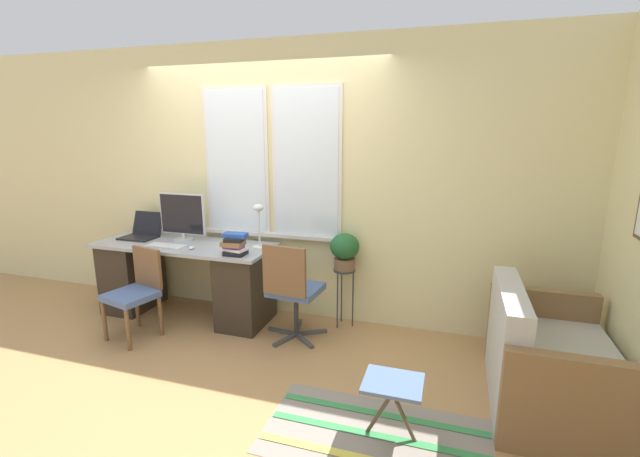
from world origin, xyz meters
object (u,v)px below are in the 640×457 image
object	(u,v)px
office_chair_swivel	(292,289)
plant_stand	(344,278)
couch_loveseat	(547,366)
mouse	(192,248)
desk_chair_wooden	(136,290)
keyboard	(166,246)
folding_stool	(393,388)
laptop	(142,232)
monitor	(182,217)
potted_plant	(345,250)
desk_lamp	(259,219)
book_stack	(234,244)

from	to	relation	value
office_chair_swivel	plant_stand	xyz separation A→B (m)	(0.37, 0.42, -0.00)
plant_stand	couch_loveseat	bearing A→B (deg)	-25.61
mouse	desk_chair_wooden	xyz separation A→B (m)	(-0.37, -0.37, -0.34)
keyboard	folding_stool	size ratio (longest dim) A/B	0.97
laptop	monitor	size ratio (longest dim) A/B	0.71
office_chair_swivel	folding_stool	bearing A→B (deg)	140.76
couch_loveseat	potted_plant	xyz separation A→B (m)	(-1.63, 0.78, 0.48)
office_chair_swivel	laptop	bearing A→B (deg)	-3.50
keyboard	desk_chair_wooden	world-z (taller)	desk_chair_wooden
couch_loveseat	desk_lamp	bearing A→B (deg)	75.31
desk_lamp	book_stack	size ratio (longest dim) A/B	1.83
laptop	desk_lamp	distance (m)	1.38
plant_stand	desk_chair_wooden	bearing A→B (deg)	-156.23
monitor	book_stack	world-z (taller)	monitor
book_stack	folding_stool	bearing A→B (deg)	-32.09
laptop	desk_chair_wooden	xyz separation A→B (m)	(0.41, -0.63, -0.37)
desk_lamp	monitor	bearing A→B (deg)	178.63
keyboard	couch_loveseat	xyz separation A→B (m)	(3.32, -0.38, -0.48)
keyboard	office_chair_swivel	xyz separation A→B (m)	(1.31, -0.02, -0.28)
desk_lamp	book_stack	bearing A→B (deg)	-110.87
couch_loveseat	potted_plant	world-z (taller)	potted_plant
laptop	desk_lamp	bearing A→B (deg)	0.23
keyboard	office_chair_swivel	world-z (taller)	office_chair_swivel
office_chair_swivel	plant_stand	bearing A→B (deg)	-126.47
keyboard	potted_plant	distance (m)	1.73
laptop	keyboard	xyz separation A→B (m)	(0.49, -0.25, -0.05)
keyboard	desk_lamp	size ratio (longest dim) A/B	0.90
desk_chair_wooden	office_chair_swivel	world-z (taller)	office_chair_swivel
laptop	plant_stand	bearing A→B (deg)	3.90
mouse	potted_plant	distance (m)	1.45
mouse	laptop	bearing A→B (deg)	161.68
monitor	potted_plant	bearing A→B (deg)	4.17
desk_lamp	book_stack	world-z (taller)	desk_lamp
laptop	office_chair_swivel	bearing A→B (deg)	-8.51
desk_chair_wooden	plant_stand	distance (m)	1.92
plant_stand	folding_stool	xyz separation A→B (m)	(0.67, -1.43, -0.14)
book_stack	office_chair_swivel	size ratio (longest dim) A/B	0.25
monitor	plant_stand	world-z (taller)	monitor
keyboard	folding_stool	bearing A→B (deg)	-23.69
desk_lamp	desk_chair_wooden	xyz separation A→B (m)	(-0.95, -0.63, -0.60)
office_chair_swivel	folding_stool	world-z (taller)	office_chair_swivel
desk_lamp	desk_chair_wooden	bearing A→B (deg)	-146.37
office_chair_swivel	couch_loveseat	distance (m)	2.05
keyboard	monitor	bearing A→B (deg)	88.00
folding_stool	book_stack	bearing A→B (deg)	147.91
book_stack	desk_lamp	bearing A→B (deg)	69.13
folding_stool	office_chair_swivel	bearing A→B (deg)	135.74
laptop	mouse	world-z (taller)	laptop
potted_plant	folding_stool	bearing A→B (deg)	-64.87
laptop	monitor	world-z (taller)	monitor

